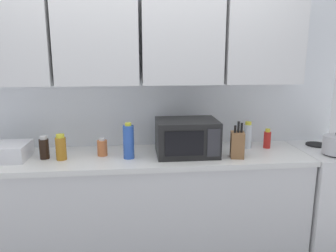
% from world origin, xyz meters
% --- Properties ---
extents(wall_back_with_cabinets, '(3.50, 0.38, 2.60)m').
position_xyz_m(wall_back_with_cabinets, '(0.00, -0.07, 1.58)').
color(wall_back_with_cabinets, white).
rests_on(wall_back_with_cabinets, ground_plane).
extents(counter_run, '(2.63, 0.63, 0.90)m').
position_xyz_m(counter_run, '(0.00, -0.30, 0.45)').
color(counter_run, silver).
rests_on(counter_run, ground_plane).
extents(microwave, '(0.48, 0.37, 0.28)m').
position_xyz_m(microwave, '(0.35, -0.32, 1.04)').
color(microwave, black).
rests_on(microwave, counter_run).
extents(dish_rack, '(0.38, 0.30, 0.12)m').
position_xyz_m(dish_rack, '(-1.06, -0.30, 0.96)').
color(dish_rack, silver).
rests_on(dish_rack, counter_run).
extents(knife_block, '(0.12, 0.14, 0.29)m').
position_xyz_m(knife_block, '(0.73, -0.44, 1.00)').
color(knife_block, brown).
rests_on(knife_block, counter_run).
extents(bottle_spice_jar, '(0.08, 0.08, 0.14)m').
position_xyz_m(bottle_spice_jar, '(-0.31, -0.28, 0.97)').
color(bottle_spice_jar, '#BC6638').
rests_on(bottle_spice_jar, counter_run).
extents(bottle_blue_cleaner, '(0.08, 0.08, 0.28)m').
position_xyz_m(bottle_blue_cleaner, '(-0.11, -0.37, 1.03)').
color(bottle_blue_cleaner, '#2D56B7').
rests_on(bottle_blue_cleaner, counter_run).
extents(bottle_clear_tall, '(0.07, 0.07, 0.23)m').
position_xyz_m(bottle_clear_tall, '(0.90, -0.19, 1.01)').
color(bottle_clear_tall, silver).
rests_on(bottle_clear_tall, counter_run).
extents(bottle_amber_vinegar, '(0.08, 0.08, 0.20)m').
position_xyz_m(bottle_amber_vinegar, '(-0.61, -0.35, 0.99)').
color(bottle_amber_vinegar, '#AD701E').
rests_on(bottle_amber_vinegar, counter_run).
extents(bottle_soy_dark, '(0.07, 0.07, 0.18)m').
position_xyz_m(bottle_soy_dark, '(-0.75, -0.31, 0.98)').
color(bottle_soy_dark, black).
rests_on(bottle_soy_dark, counter_run).
extents(bottle_red_sauce, '(0.06, 0.06, 0.17)m').
position_xyz_m(bottle_red_sauce, '(1.07, -0.21, 0.98)').
color(bottle_red_sauce, red).
rests_on(bottle_red_sauce, counter_run).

